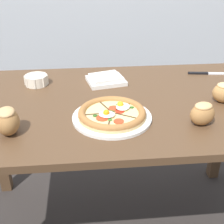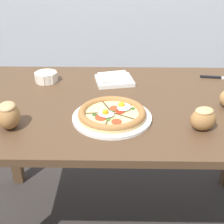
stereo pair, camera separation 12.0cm
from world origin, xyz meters
TOP-DOWN VIEW (x-y plane):
  - dining_table at (0.00, 0.00)m, footprint 1.45×0.85m
  - pizza at (-0.05, -0.16)m, footprint 0.31×0.31m
  - ramekin_bowl at (-0.39, 0.21)m, footprint 0.11×0.11m
  - napkin_folded at (-0.05, 0.21)m, footprint 0.20×0.18m
  - bread_piece_mid at (-0.43, -0.23)m, footprint 0.10×0.12m
  - bread_piece_far at (0.28, -0.23)m, footprint 0.12×0.10m
  - knife_main at (0.51, 0.27)m, footprint 0.25×0.05m

SIDE VIEW (x-z plane):
  - dining_table at x=0.00m, z-range 0.29..1.06m
  - knife_main at x=0.51m, z-range 0.77..0.78m
  - napkin_folded at x=-0.05m, z-range 0.77..0.81m
  - pizza at x=-0.05m, z-range 0.77..0.82m
  - ramekin_bowl at x=-0.39m, z-range 0.78..0.82m
  - bread_piece_far at x=0.28m, z-range 0.78..0.86m
  - bread_piece_mid at x=-0.43m, z-range 0.78..0.88m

